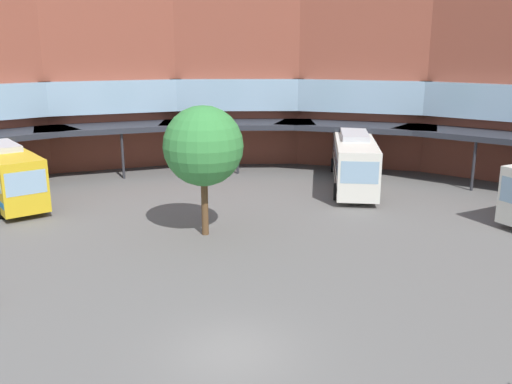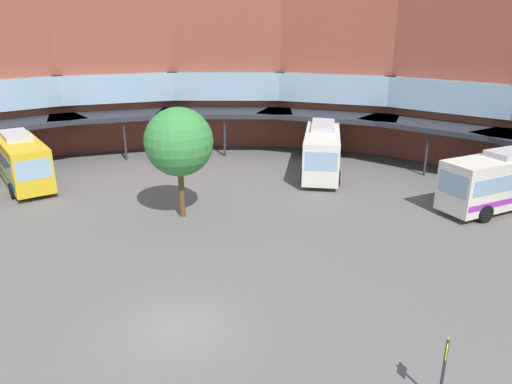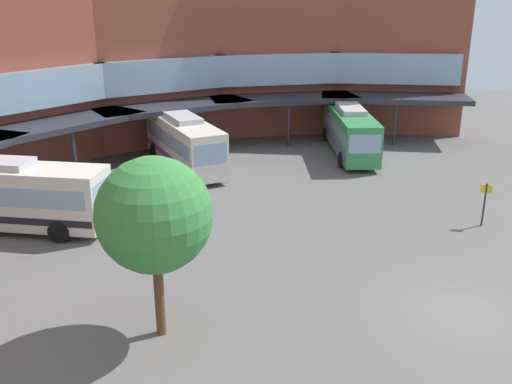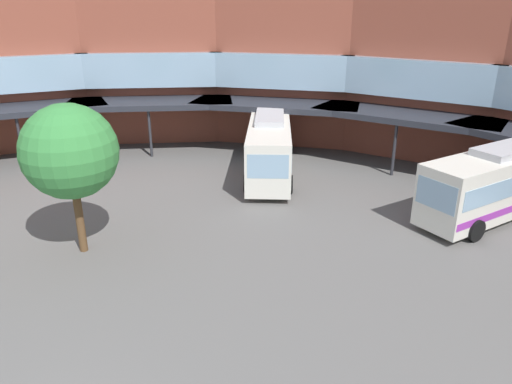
# 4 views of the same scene
# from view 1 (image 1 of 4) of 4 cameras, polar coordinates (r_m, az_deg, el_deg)

# --- Properties ---
(ground_plane) EXTENTS (115.21, 115.21, 0.00)m
(ground_plane) POSITION_cam_1_polar(r_m,az_deg,el_deg) (18.80, -2.48, -16.16)
(ground_plane) COLOR #605E5B
(station_building) EXTENTS (72.06, 35.58, 18.12)m
(station_building) POSITION_cam_1_polar(r_m,az_deg,el_deg) (37.14, 9.25, 13.04)
(station_building) COLOR brown
(station_building) RESTS_ON ground
(bus_0) EXTENTS (4.93, 12.32, 3.82)m
(bus_0) POSITION_cam_1_polar(r_m,az_deg,el_deg) (39.77, 10.02, 3.41)
(bus_0) COLOR silver
(bus_0) RESTS_ON ground
(bus_2) EXTENTS (9.99, 8.10, 3.77)m
(bus_2) POSITION_cam_1_polar(r_m,az_deg,el_deg) (38.47, -24.58, 1.85)
(bus_2) COLOR gold
(bus_2) RESTS_ON ground
(plaza_tree) EXTENTS (4.11, 4.11, 6.80)m
(plaza_tree) POSITION_cam_1_polar(r_m,az_deg,el_deg) (28.30, -5.45, 4.71)
(plaza_tree) COLOR brown
(plaza_tree) RESTS_ON ground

